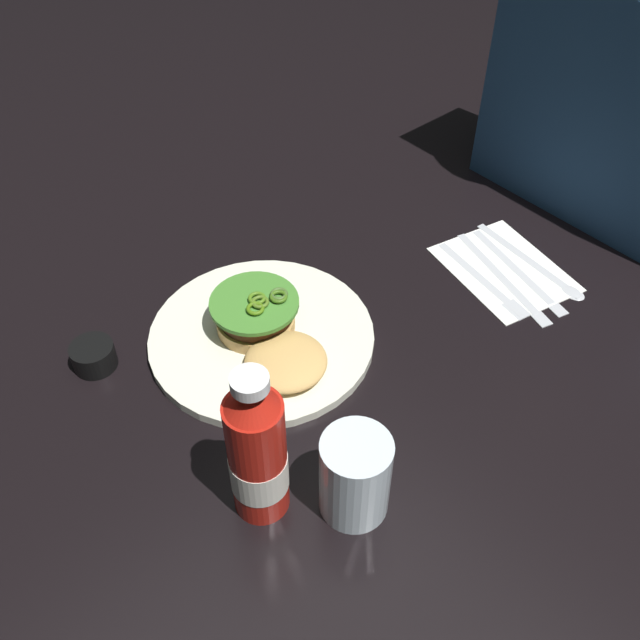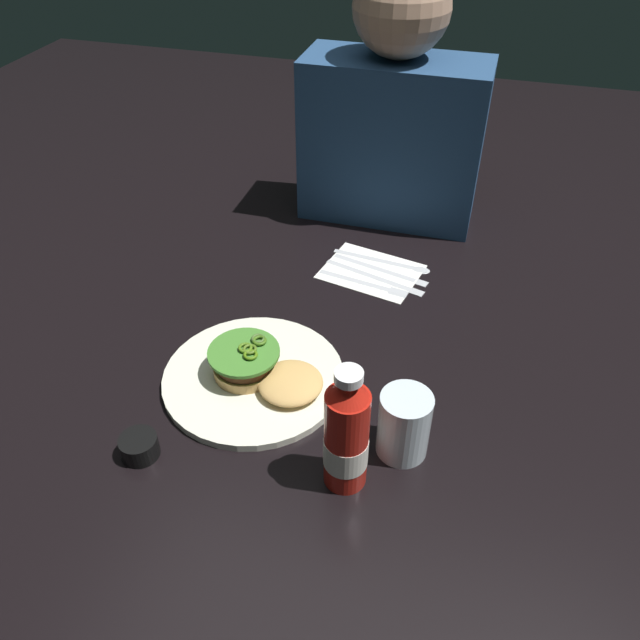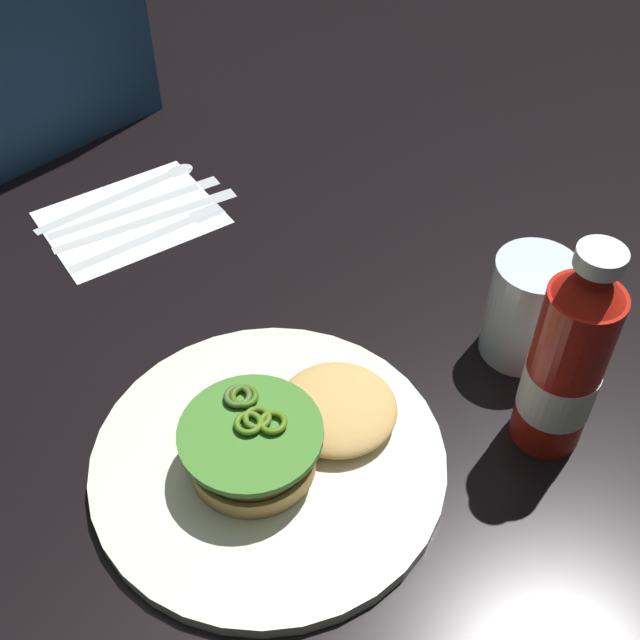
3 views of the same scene
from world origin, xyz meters
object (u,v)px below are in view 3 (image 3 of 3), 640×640
water_glass (528,309)px  napkin (131,218)px  steak_knife (147,201)px  ketchup_bottle (566,364)px  fork_utensil (162,229)px  butter_knife (159,214)px  dinner_plate (269,460)px  spoon_utensil (138,186)px  burger_sandwich (284,432)px

water_glass → napkin: (-0.14, 0.42, -0.05)m
napkin → steak_knife: size_ratio=0.92×
water_glass → steak_knife: water_glass is taller
ketchup_bottle → steak_knife: (-0.04, 0.50, -0.08)m
fork_utensil → butter_knife: bearing=60.8°
dinner_plate → napkin: (0.12, 0.35, -0.00)m
steak_knife → spoon_utensil: (0.01, 0.03, 0.00)m
dinner_plate → napkin: bearing=71.5°
ketchup_bottle → burger_sandwich: bearing=140.7°
dinner_plate → napkin: dinner_plate is taller
napkin → spoon_utensil: 0.06m
burger_sandwich → ketchup_bottle: size_ratio=0.93×
napkin → butter_knife: bearing=-43.3°
fork_utensil → steak_knife: bearing=70.4°
ketchup_bottle → fork_utensil: bearing=97.8°
steak_knife → spoon_utensil: 0.03m
dinner_plate → napkin: 0.37m
dinner_plate → ketchup_bottle: size_ratio=1.43×
water_glass → steak_knife: (-0.11, 0.43, -0.05)m
dinner_plate → spoon_utensil: (0.16, 0.39, -0.00)m
burger_sandwich → ketchup_bottle: 0.23m
burger_sandwich → fork_utensil: size_ratio=1.04×
dinner_plate → spoon_utensil: size_ratio=1.44×
napkin → butter_knife: 0.03m
fork_utensil → steak_knife: 0.06m
butter_knife → steak_knife: 0.03m
spoon_utensil → napkin: bearing=-135.3°
burger_sandwich → spoon_utensil: (0.14, 0.39, -0.03)m
ketchup_bottle → water_glass: 0.10m
water_glass → fork_utensil: (-0.13, 0.38, -0.05)m
burger_sandwich → napkin: bearing=74.0°
dinner_plate → steak_knife: size_ratio=1.45×
butter_knife → steak_knife: size_ratio=1.04×
napkin → ketchup_bottle: bearing=-81.8°
burger_sandwich → steak_knife: (0.13, 0.36, -0.03)m
burger_sandwich → dinner_plate: bearing=168.6°
dinner_plate → fork_utensil: (0.13, 0.31, -0.00)m
fork_utensil → butter_knife: same height
ketchup_bottle → steak_knife: size_ratio=1.01×
water_glass → ketchup_bottle: bearing=-132.5°
ketchup_bottle → butter_knife: ketchup_bottle is taller
burger_sandwich → napkin: 0.37m
dinner_plate → steak_knife: bearing=67.9°
burger_sandwich → napkin: burger_sandwich is taller
butter_knife → steak_knife: same height
steak_knife → spoon_utensil: same height
napkin → spoon_utensil: size_ratio=0.91×
butter_knife → steak_knife: bearing=79.4°
butter_knife → ketchup_bottle: bearing=-84.2°
fork_utensil → burger_sandwich: bearing=-109.7°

